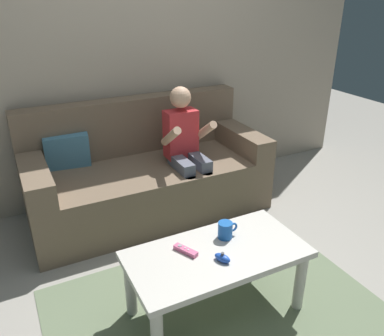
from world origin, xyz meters
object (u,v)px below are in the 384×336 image
person_seated_on_couch (186,146)px  nunchuk_blue (222,258)px  coffee_table (217,262)px  couch (145,175)px  coffee_mug (226,230)px  game_remote_pink_near_edge (186,250)px

person_seated_on_couch → nunchuk_blue: bearing=-107.2°
person_seated_on_couch → coffee_table: (-0.33, -1.05, -0.24)m
couch → coffee_table: 1.23m
couch → coffee_mug: size_ratio=15.43×
couch → game_remote_pink_near_edge: size_ratio=12.84×
person_seated_on_couch → nunchuk_blue: person_seated_on_couch is taller
person_seated_on_couch → coffee_mug: person_seated_on_couch is taller
couch → nunchuk_blue: 1.32m
game_remote_pink_near_edge → coffee_mug: (0.26, 0.02, 0.04)m
nunchuk_blue → coffee_mug: (0.12, 0.17, 0.03)m
coffee_mug → nunchuk_blue: bearing=-125.4°
game_remote_pink_near_edge → coffee_mug: coffee_mug is taller
couch → coffee_mug: 1.15m
nunchuk_blue → couch: bearing=86.6°
coffee_table → game_remote_pink_near_edge: (-0.15, 0.07, 0.08)m
nunchuk_blue → coffee_table: bearing=78.9°
person_seated_on_couch → coffee_mug: size_ratio=8.48×
coffee_table → nunchuk_blue: 0.12m
person_seated_on_couch → coffee_table: size_ratio=1.05×
person_seated_on_couch → game_remote_pink_near_edge: 1.10m
coffee_table → game_remote_pink_near_edge: size_ratio=6.70×
game_remote_pink_near_edge → nunchuk_blue: (0.13, -0.15, 0.01)m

